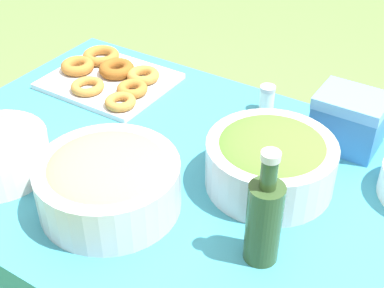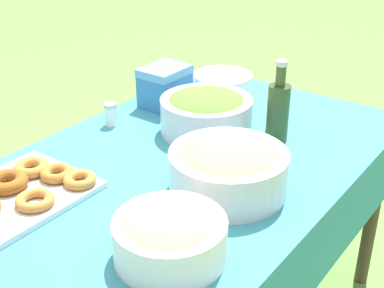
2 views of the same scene
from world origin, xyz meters
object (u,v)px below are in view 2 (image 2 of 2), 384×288
at_px(pasta_bowl, 170,235).
at_px(plate_stack, 223,83).
at_px(donut_platter, 15,191).
at_px(cooler_box, 165,86).
at_px(salad_bowl, 206,112).
at_px(olive_oil_bottle, 278,110).
at_px(bread_bowl, 228,167).

height_order(pasta_bowl, plate_stack, pasta_bowl).
relative_size(donut_platter, cooler_box, 2.21).
bearing_deg(donut_platter, salad_bowl, 164.67).
height_order(plate_stack, olive_oil_bottle, olive_oil_bottle).
bearing_deg(donut_platter, cooler_box, -173.69).
bearing_deg(salad_bowl, donut_platter, -15.33).
bearing_deg(bread_bowl, plate_stack, -145.45).
xyz_separation_m(plate_stack, cooler_box, (0.23, -0.10, 0.04)).
relative_size(salad_bowl, cooler_box, 1.78).
height_order(salad_bowl, bread_bowl, same).
bearing_deg(pasta_bowl, donut_platter, -83.95).
height_order(pasta_bowl, olive_oil_bottle, olive_oil_bottle).
bearing_deg(cooler_box, pasta_bowl, 39.75).
xyz_separation_m(donut_platter, cooler_box, (-0.71, -0.08, 0.05)).
bearing_deg(salad_bowl, pasta_bowl, 28.13).
distance_m(salad_bowl, bread_bowl, 0.36).
relative_size(pasta_bowl, plate_stack, 1.12).
bearing_deg(cooler_box, bread_bowl, 54.51).
relative_size(salad_bowl, plate_stack, 1.33).
xyz_separation_m(plate_stack, olive_oil_bottle, (0.24, 0.36, 0.07)).
xyz_separation_m(pasta_bowl, plate_stack, (-0.89, -0.45, -0.02)).
distance_m(pasta_bowl, cooler_box, 0.86).
distance_m(pasta_bowl, olive_oil_bottle, 0.66).
xyz_separation_m(salad_bowl, plate_stack, (-0.32, -0.15, -0.03)).
bearing_deg(bread_bowl, salad_bowl, -135.90).
relative_size(olive_oil_bottle, bread_bowl, 0.83).
bearing_deg(pasta_bowl, salad_bowl, -151.87).
xyz_separation_m(olive_oil_bottle, bread_bowl, (0.35, 0.04, -0.03)).
bearing_deg(plate_stack, bread_bowl, 34.55).
bearing_deg(salad_bowl, olive_oil_bottle, 111.93).
bearing_deg(olive_oil_bottle, cooler_box, -91.36).
relative_size(pasta_bowl, donut_platter, 0.68).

